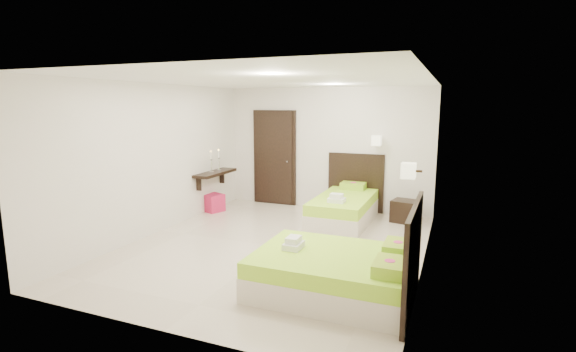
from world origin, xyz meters
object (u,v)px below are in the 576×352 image
at_px(bed_double, 340,271).
at_px(bed_single, 345,206).
at_px(nightstand, 405,211).
at_px(ottoman, 213,203).

bearing_deg(bed_double, bed_single, 103.25).
relative_size(bed_double, nightstand, 3.90).
distance_m(bed_single, bed_double, 3.19).
bearing_deg(bed_single, nightstand, 19.89).
xyz_separation_m(nightstand, ottoman, (-3.87, -0.68, -0.03)).
bearing_deg(nightstand, bed_double, -84.60).
bearing_deg(bed_double, nightstand, 84.16).
relative_size(bed_single, bed_double, 1.06).
bearing_deg(nightstand, ottoman, -158.76).
distance_m(bed_single, ottoman, 2.80).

